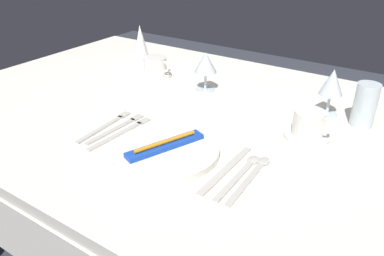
# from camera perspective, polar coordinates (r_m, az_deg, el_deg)

# --- Properties ---
(dining_table) EXTENTS (1.80, 1.11, 0.74)m
(dining_table) POSITION_cam_1_polar(r_m,az_deg,el_deg) (1.17, 1.97, -1.72)
(dining_table) COLOR silver
(dining_table) RESTS_ON ground
(dinner_plate) EXTENTS (0.27, 0.27, 0.02)m
(dinner_plate) POSITION_cam_1_polar(r_m,az_deg,el_deg) (0.94, -4.04, -3.46)
(dinner_plate) COLOR white
(dinner_plate) RESTS_ON dining_table
(toothbrush_package) EXTENTS (0.11, 0.21, 0.02)m
(toothbrush_package) POSITION_cam_1_polar(r_m,az_deg,el_deg) (0.93, -4.07, -2.58)
(toothbrush_package) COLOR blue
(toothbrush_package) RESTS_ON dinner_plate
(fork_outer) EXTENTS (0.03, 0.22, 0.00)m
(fork_outer) POSITION_cam_1_polar(r_m,az_deg,el_deg) (1.05, -10.40, -0.60)
(fork_outer) COLOR beige
(fork_outer) RESTS_ON dining_table
(fork_inner) EXTENTS (0.03, 0.21, 0.00)m
(fork_inner) POSITION_cam_1_polar(r_m,az_deg,el_deg) (1.08, -11.14, 0.08)
(fork_inner) COLOR beige
(fork_inner) RESTS_ON dining_table
(fork_salad) EXTENTS (0.03, 0.21, 0.00)m
(fork_salad) POSITION_cam_1_polar(r_m,az_deg,el_deg) (1.10, -12.80, 0.42)
(fork_salad) COLOR beige
(fork_salad) RESTS_ON dining_table
(dinner_knife) EXTENTS (0.02, 0.23, 0.00)m
(dinner_knife) POSITION_cam_1_polar(r_m,az_deg,el_deg) (0.88, 5.02, -6.42)
(dinner_knife) COLOR beige
(dinner_knife) RESTS_ON dining_table
(spoon_soup) EXTENTS (0.03, 0.21, 0.01)m
(spoon_soup) POSITION_cam_1_polar(r_m,az_deg,el_deg) (0.88, 7.75, -6.52)
(spoon_soup) COLOR beige
(spoon_soup) RESTS_ON dining_table
(spoon_dessert) EXTENTS (0.03, 0.21, 0.01)m
(spoon_dessert) POSITION_cam_1_polar(r_m,az_deg,el_deg) (0.88, 9.32, -6.86)
(spoon_dessert) COLOR beige
(spoon_dessert) RESTS_ON dining_table
(saucer_left) EXTENTS (0.12, 0.12, 0.01)m
(saucer_left) POSITION_cam_1_polar(r_m,az_deg,el_deg) (1.46, -5.53, 8.08)
(saucer_left) COLOR white
(saucer_left) RESTS_ON dining_table
(coffee_cup_left) EXTENTS (0.11, 0.09, 0.06)m
(coffee_cup_left) POSITION_cam_1_polar(r_m,az_deg,el_deg) (1.45, -5.55, 9.45)
(coffee_cup_left) COLOR white
(coffee_cup_left) RESTS_ON saucer_left
(saucer_right) EXTENTS (0.12, 0.12, 0.01)m
(saucer_right) POSITION_cam_1_polar(r_m,az_deg,el_deg) (1.06, 16.98, -1.14)
(saucer_right) COLOR white
(saucer_right) RESTS_ON dining_table
(coffee_cup_right) EXTENTS (0.11, 0.08, 0.07)m
(coffee_cup_right) POSITION_cam_1_polar(r_m,az_deg,el_deg) (1.04, 17.36, 0.73)
(coffee_cup_right) COLOR white
(coffee_cup_right) RESTS_ON saucer_right
(wine_glass_centre) EXTENTS (0.08, 0.08, 0.14)m
(wine_glass_centre) POSITION_cam_1_polar(r_m,az_deg,el_deg) (1.29, 2.08, 9.62)
(wine_glass_centre) COLOR silver
(wine_glass_centre) RESTS_ON dining_table
(wine_glass_left) EXTENTS (0.07, 0.07, 0.14)m
(wine_glass_left) POSITION_cam_1_polar(r_m,az_deg,el_deg) (1.17, 20.48, 6.26)
(wine_glass_left) COLOR silver
(wine_glass_left) RESTS_ON dining_table
(drink_tumbler) EXTENTS (0.06, 0.06, 0.13)m
(drink_tumbler) POSITION_cam_1_polar(r_m,az_deg,el_deg) (1.16, 24.77, 3.18)
(drink_tumbler) COLOR silver
(drink_tumbler) RESTS_ON dining_table
(napkin_folded) EXTENTS (0.08, 0.08, 0.16)m
(napkin_folded) POSITION_cam_1_polar(r_m,az_deg,el_deg) (1.58, -7.78, 12.42)
(napkin_folded) COLOR white
(napkin_folded) RESTS_ON dining_table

